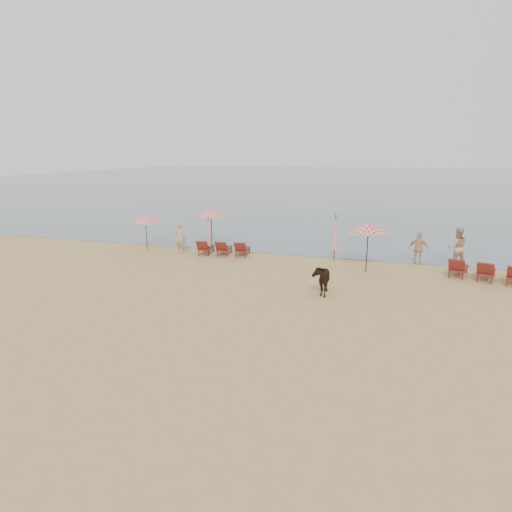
{
  "coord_description": "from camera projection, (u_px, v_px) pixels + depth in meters",
  "views": [
    {
      "loc": [
        5.16,
        -11.55,
        5.32
      ],
      "look_at": [
        0.0,
        5.0,
        1.1
      ],
      "focal_mm": 30.0,
      "sensor_mm": 36.0,
      "label": 1
    }
  ],
  "objects": [
    {
      "name": "ground",
      "position": [
        209.0,
        326.0,
        13.46
      ],
      "size": [
        120.0,
        120.0,
        0.0
      ],
      "primitive_type": "plane",
      "color": "tan",
      "rests_on": "ground"
    },
    {
      "name": "sea",
      "position": [
        365.0,
        179.0,
        87.68
      ],
      "size": [
        160.0,
        140.0,
        0.06
      ],
      "primitive_type": "cube",
      "color": "#51606B",
      "rests_on": "ground"
    },
    {
      "name": "lounger_cluster_left",
      "position": [
        223.0,
        248.0,
        22.59
      ],
      "size": [
        2.79,
        1.87,
        0.58
      ],
      "rotation": [
        0.0,
        0.0,
        0.13
      ],
      "color": "maroon",
      "rests_on": "ground"
    },
    {
      "name": "lounger_cluster_right",
      "position": [
        486.0,
        271.0,
        18.08
      ],
      "size": [
        3.18,
        2.37,
        0.62
      ],
      "rotation": [
        0.0,
        0.0,
        -0.28
      ],
      "color": "maroon",
      "rests_on": "ground"
    },
    {
      "name": "umbrella_open_left_a",
      "position": [
        211.0,
        212.0,
        23.98
      ],
      "size": [
        1.98,
        1.98,
        2.26
      ],
      "rotation": [
        0.0,
        0.0,
        0.03
      ],
      "color": "black",
      "rests_on": "ground"
    },
    {
      "name": "umbrella_open_left_b",
      "position": [
        145.0,
        218.0,
        23.56
      ],
      "size": [
        1.63,
        1.66,
        2.08
      ],
      "rotation": [
        0.0,
        0.0,
        0.34
      ],
      "color": "black",
      "rests_on": "ground"
    },
    {
      "name": "umbrella_open_right",
      "position": [
        368.0,
        227.0,
        19.03
      ],
      "size": [
        1.87,
        1.87,
        2.28
      ],
      "rotation": [
        0.0,
        0.0,
        -0.0
      ],
      "color": "black",
      "rests_on": "ground"
    },
    {
      "name": "umbrella_closed_left",
      "position": [
        208.0,
        232.0,
        22.4
      ],
      "size": [
        0.25,
        0.25,
        2.07
      ],
      "rotation": [
        0.0,
        0.0,
        -0.34
      ],
      "color": "black",
      "rests_on": "ground"
    },
    {
      "name": "umbrella_closed_right",
      "position": [
        335.0,
        232.0,
        21.18
      ],
      "size": [
        0.29,
        0.29,
        2.36
      ],
      "rotation": [
        0.0,
        0.0,
        -0.17
      ],
      "color": "black",
      "rests_on": "ground"
    },
    {
      "name": "cow",
      "position": [
        321.0,
        278.0,
        16.39
      ],
      "size": [
        0.83,
        1.52,
        1.22
      ],
      "primitive_type": "imported",
      "rotation": [
        0.0,
        0.0,
        0.13
      ],
      "color": "black",
      "rests_on": "ground"
    },
    {
      "name": "beachgoer_left",
      "position": [
        180.0,
        238.0,
        22.97
      ],
      "size": [
        0.68,
        0.5,
        1.7
      ],
      "primitive_type": "imported",
      "rotation": [
        0.0,
        0.0,
        2.99
      ],
      "color": "tan",
      "rests_on": "ground"
    },
    {
      "name": "beachgoer_right_a",
      "position": [
        457.0,
        247.0,
        20.2
      ],
      "size": [
        1.02,
        0.85,
        1.89
      ],
      "primitive_type": "imported",
      "rotation": [
        0.0,
        0.0,
        3.3
      ],
      "color": "tan",
      "rests_on": "ground"
    },
    {
      "name": "beachgoer_right_b",
      "position": [
        419.0,
        248.0,
        20.61
      ],
      "size": [
        1.0,
        0.6,
        1.6
      ],
      "primitive_type": "imported",
      "rotation": [
        0.0,
        0.0,
        2.9
      ],
      "color": "tan",
      "rests_on": "ground"
    }
  ]
}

